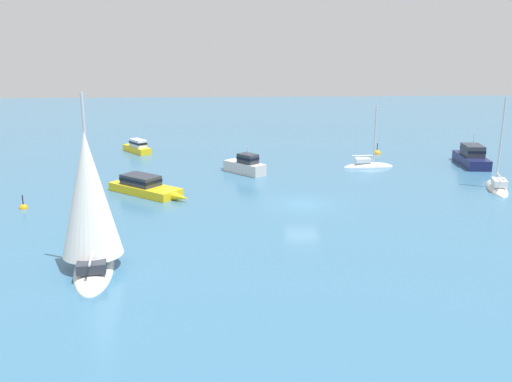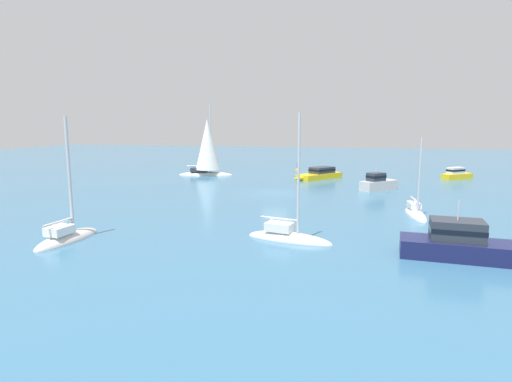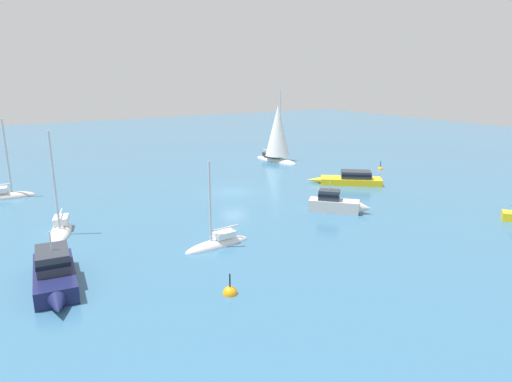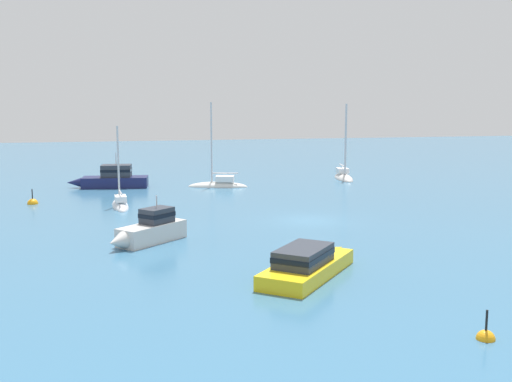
{
  "view_description": "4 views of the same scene",
  "coord_description": "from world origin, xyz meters",
  "px_view_note": "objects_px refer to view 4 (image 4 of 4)",
  "views": [
    {
      "loc": [
        -5.67,
        -40.38,
        12.17
      ],
      "look_at": [
        -3.54,
        -0.28,
        1.19
      ],
      "focal_mm": 39.46,
      "sensor_mm": 36.0,
      "label": 1
    },
    {
      "loc": [
        41.42,
        6.51,
        7.05
      ],
      "look_at": [
        5.75,
        -0.74,
        1.13
      ],
      "focal_mm": 29.68,
      "sensor_mm": 36.0,
      "label": 2
    },
    {
      "loc": [
        20.94,
        37.95,
        11.42
      ],
      "look_at": [
        3.01,
        9.09,
        2.51
      ],
      "focal_mm": 31.35,
      "sensor_mm": 36.0,
      "label": 3
    },
    {
      "loc": [
        -38.39,
        11.76,
        8.0
      ],
      "look_at": [
        3.24,
        2.86,
        1.59
      ],
      "focal_mm": 43.45,
      "sensor_mm": 36.0,
      "label": 4
    }
  ],
  "objects_px": {
    "cabin_cruiser_1": "(113,179)",
    "mooring_buoy": "(33,204)",
    "cabin_cruiser": "(308,263)",
    "sailboat_1": "(344,177)",
    "launch": "(149,230)",
    "channel_buoy": "(486,339)",
    "ketch": "(218,185)",
    "ketch_1": "(120,205)"
  },
  "relations": [
    {
      "from": "mooring_buoy",
      "to": "ketch_1",
      "type": "bearing_deg",
      "value": -111.81
    },
    {
      "from": "cabin_cruiser",
      "to": "cabin_cruiser_1",
      "type": "height_order",
      "value": "cabin_cruiser_1"
    },
    {
      "from": "launch",
      "to": "channel_buoy",
      "type": "bearing_deg",
      "value": 79.07
    },
    {
      "from": "cabin_cruiser",
      "to": "ketch",
      "type": "distance_m",
      "value": 28.97
    },
    {
      "from": "cabin_cruiser_1",
      "to": "sailboat_1",
      "type": "height_order",
      "value": "sailboat_1"
    },
    {
      "from": "cabin_cruiser",
      "to": "ketch_1",
      "type": "height_order",
      "value": "ketch_1"
    },
    {
      "from": "ketch_1",
      "to": "ketch",
      "type": "bearing_deg",
      "value": -49.75
    },
    {
      "from": "sailboat_1",
      "to": "ketch_1",
      "type": "height_order",
      "value": "sailboat_1"
    },
    {
      "from": "ketch",
      "to": "ketch_1",
      "type": "height_order",
      "value": "ketch"
    },
    {
      "from": "cabin_cruiser_1",
      "to": "mooring_buoy",
      "type": "height_order",
      "value": "cabin_cruiser_1"
    },
    {
      "from": "channel_buoy",
      "to": "sailboat_1",
      "type": "bearing_deg",
      "value": -13.49
    },
    {
      "from": "cabin_cruiser_1",
      "to": "mooring_buoy",
      "type": "distance_m",
      "value": 9.8
    },
    {
      "from": "cabin_cruiser_1",
      "to": "mooring_buoy",
      "type": "xyz_separation_m",
      "value": [
        -7.81,
        5.87,
        -0.8
      ]
    },
    {
      "from": "launch",
      "to": "cabin_cruiser_1",
      "type": "distance_m",
      "value": 22.72
    },
    {
      "from": "sailboat_1",
      "to": "channel_buoy",
      "type": "relative_size",
      "value": 5.94
    },
    {
      "from": "channel_buoy",
      "to": "mooring_buoy",
      "type": "height_order",
      "value": "mooring_buoy"
    },
    {
      "from": "launch",
      "to": "sailboat_1",
      "type": "relative_size",
      "value": 0.58
    },
    {
      "from": "channel_buoy",
      "to": "launch",
      "type": "bearing_deg",
      "value": 32.2
    },
    {
      "from": "cabin_cruiser",
      "to": "mooring_buoy",
      "type": "distance_m",
      "value": 27.34
    },
    {
      "from": "launch",
      "to": "sailboat_1",
      "type": "xyz_separation_m",
      "value": [
        23.71,
        -20.07,
        -0.55
      ]
    },
    {
      "from": "sailboat_1",
      "to": "mooring_buoy",
      "type": "distance_m",
      "value": 29.63
    },
    {
      "from": "cabin_cruiser",
      "to": "channel_buoy",
      "type": "bearing_deg",
      "value": -117.16
    },
    {
      "from": "cabin_cruiser",
      "to": "ketch",
      "type": "bearing_deg",
      "value": 38.65
    },
    {
      "from": "ketch",
      "to": "ketch_1",
      "type": "relative_size",
      "value": 1.25
    },
    {
      "from": "launch",
      "to": "mooring_buoy",
      "type": "height_order",
      "value": "launch"
    },
    {
      "from": "ketch",
      "to": "ketch_1",
      "type": "distance_m",
      "value": 12.28
    },
    {
      "from": "cabin_cruiser_1",
      "to": "ketch_1",
      "type": "height_order",
      "value": "ketch_1"
    },
    {
      "from": "channel_buoy",
      "to": "mooring_buoy",
      "type": "distance_m",
      "value": 36.43
    },
    {
      "from": "ketch",
      "to": "mooring_buoy",
      "type": "xyz_separation_m",
      "value": [
        -6.07,
        15.23,
        -0.15
      ]
    },
    {
      "from": "cabin_cruiser",
      "to": "mooring_buoy",
      "type": "height_order",
      "value": "cabin_cruiser"
    },
    {
      "from": "ketch",
      "to": "cabin_cruiser_1",
      "type": "bearing_deg",
      "value": 4.07
    },
    {
      "from": "ketch_1",
      "to": "cabin_cruiser",
      "type": "bearing_deg",
      "value": -162.29
    },
    {
      "from": "launch",
      "to": "cabin_cruiser_1",
      "type": "height_order",
      "value": "cabin_cruiser_1"
    },
    {
      "from": "ketch",
      "to": "cabin_cruiser",
      "type": "bearing_deg",
      "value": 104.03
    },
    {
      "from": "channel_buoy",
      "to": "cabin_cruiser_1",
      "type": "bearing_deg",
      "value": 18.01
    },
    {
      "from": "cabin_cruiser",
      "to": "mooring_buoy",
      "type": "relative_size",
      "value": 4.5
    },
    {
      "from": "cabin_cruiser_1",
      "to": "channel_buoy",
      "type": "distance_m",
      "value": 41.16
    },
    {
      "from": "cabin_cruiser",
      "to": "launch",
      "type": "relative_size",
      "value": 1.51
    },
    {
      "from": "cabin_cruiser",
      "to": "sailboat_1",
      "type": "bearing_deg",
      "value": 16.53
    },
    {
      "from": "ketch",
      "to": "cabin_cruiser_1",
      "type": "distance_m",
      "value": 9.54
    },
    {
      "from": "mooring_buoy",
      "to": "sailboat_1",
      "type": "bearing_deg",
      "value": -72.47
    },
    {
      "from": "channel_buoy",
      "to": "mooring_buoy",
      "type": "bearing_deg",
      "value": 30.69
    }
  ]
}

